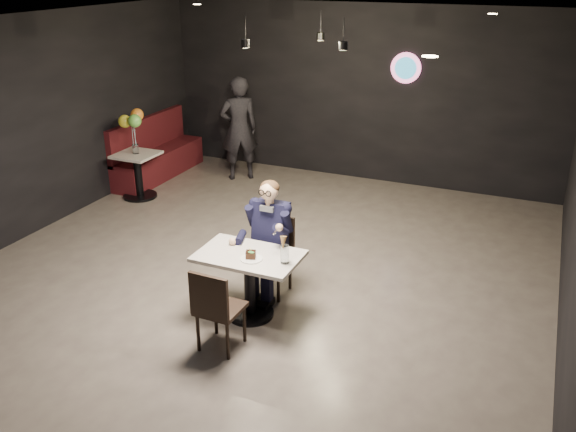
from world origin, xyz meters
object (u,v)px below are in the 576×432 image
at_px(sundae_glass, 285,254).
at_px(booth_bench, 157,148).
at_px(seated_man, 271,237).
at_px(main_table, 250,285).
at_px(balloon_vase, 136,149).
at_px(side_table, 138,174).
at_px(passerby, 239,129).
at_px(chair_near, 220,307).
at_px(chair_far, 271,257).

xyz_separation_m(sundae_glass, booth_bench, (-4.04, 3.54, -0.31)).
xyz_separation_m(seated_man, sundae_glass, (0.43, -0.58, 0.13)).
bearing_deg(seated_man, main_table, -90.00).
bearing_deg(sundae_glass, balloon_vase, 145.80).
height_order(main_table, side_table, side_table).
bearing_deg(passerby, chair_near, 78.15).
xyz_separation_m(main_table, balloon_vase, (-3.31, 2.52, 0.45)).
bearing_deg(chair_near, booth_bench, 132.35).
bearing_deg(chair_far, seated_man, 90.00).
distance_m(seated_man, sundae_glass, 0.73).
distance_m(seated_man, booth_bench, 4.68).
height_order(chair_near, passerby, passerby).
height_order(seated_man, sundae_glass, seated_man).
bearing_deg(balloon_vase, seated_man, -30.70).
bearing_deg(booth_bench, sundae_glass, -41.24).
height_order(sundae_glass, booth_bench, booth_bench).
bearing_deg(seated_man, chair_near, -90.00).
relative_size(chair_far, passerby, 0.51).
height_order(seated_man, passerby, passerby).
bearing_deg(booth_bench, chair_near, -49.00).
height_order(booth_bench, passerby, passerby).
bearing_deg(passerby, seated_man, 85.27).
height_order(chair_far, seated_man, seated_man).
height_order(sundae_glass, passerby, passerby).
relative_size(main_table, booth_bench, 0.51).
distance_m(sundae_glass, balloon_vase, 4.52).
distance_m(chair_near, seated_man, 1.22).
bearing_deg(main_table, booth_bench, 135.77).
xyz_separation_m(side_table, balloon_vase, (0.00, 0.00, 0.43)).
bearing_deg(chair_far, chair_near, -90.00).
xyz_separation_m(main_table, booth_bench, (-3.61, 3.52, 0.16)).
height_order(chair_near, booth_bench, booth_bench).
xyz_separation_m(chair_near, booth_bench, (-3.61, 4.15, 0.08)).
height_order(main_table, seated_man, seated_man).
distance_m(booth_bench, side_table, 1.05).
relative_size(chair_near, sundae_glass, 4.63).
height_order(main_table, chair_far, chair_far).
bearing_deg(side_table, balloon_vase, 0.00).
height_order(chair_far, chair_near, same).
distance_m(main_table, side_table, 4.16).
relative_size(main_table, chair_near, 1.20).
xyz_separation_m(seated_man, passerby, (-2.23, 3.48, 0.19)).
height_order(sundae_glass, side_table, sundae_glass).
bearing_deg(main_table, chair_near, -90.00).
distance_m(seated_man, balloon_vase, 3.85).
relative_size(chair_far, balloon_vase, 6.04).
relative_size(side_table, balloon_vase, 5.21).
relative_size(main_table, sundae_glass, 5.54).
xyz_separation_m(chair_far, sundae_glass, (0.43, -0.58, 0.39)).
height_order(balloon_vase, passerby, passerby).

